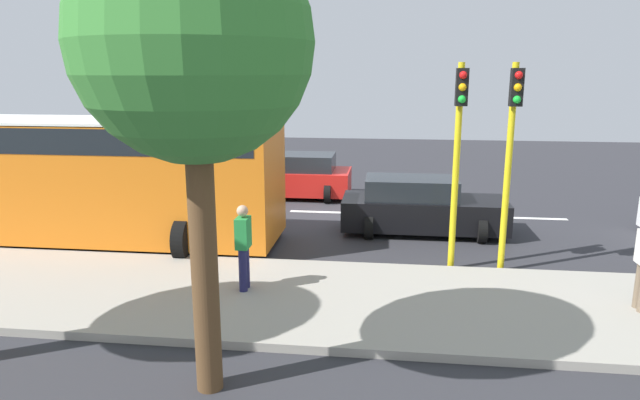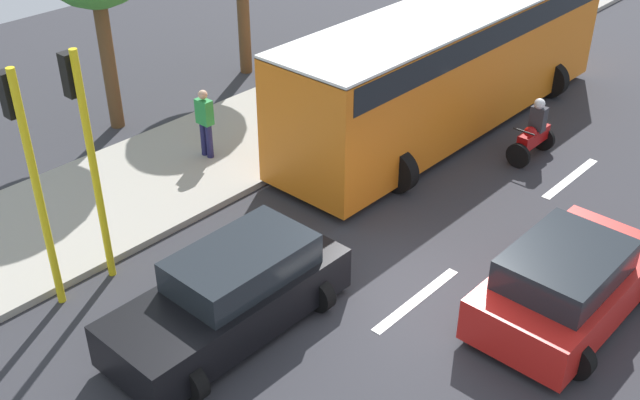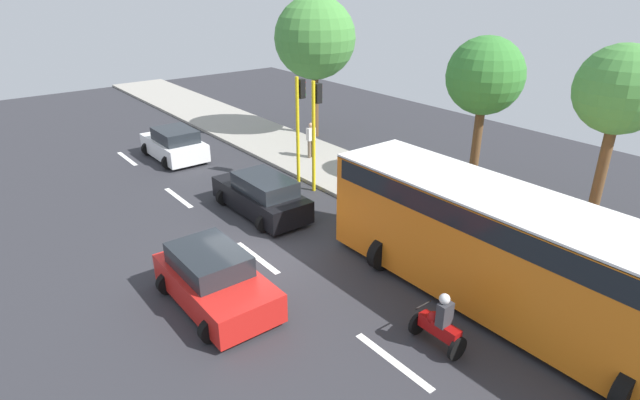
{
  "view_description": "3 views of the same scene",
  "coord_description": "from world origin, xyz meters",
  "px_view_note": "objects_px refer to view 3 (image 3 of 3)",
  "views": [
    {
      "loc": [
        16.82,
        1.81,
        4.3
      ],
      "look_at": [
        2.19,
        0.02,
        0.9
      ],
      "focal_mm": 31.23,
      "sensor_mm": 36.0,
      "label": 1
    },
    {
      "loc": [
        -6.05,
        9.24,
        8.84
      ],
      "look_at": [
        2.13,
        0.28,
        1.39
      ],
      "focal_mm": 42.96,
      "sensor_mm": 36.0,
      "label": 2
    },
    {
      "loc": [
        -7.1,
        -12.37,
        8.24
      ],
      "look_at": [
        2.82,
        0.39,
        1.1
      ],
      "focal_mm": 28.88,
      "sensor_mm": 36.0,
      "label": 3
    }
  ],
  "objects_px": {
    "street_tree_north": "(620,91)",
    "pedestrian_by_tree": "(311,139)",
    "traffic_light_corner": "(315,121)",
    "street_tree_center": "(315,38)",
    "car_white": "(174,145)",
    "car_black": "(261,195)",
    "traffic_light_midblock": "(299,115)",
    "pedestrian_near_signal": "(427,185)",
    "street_tree_south": "(485,77)",
    "car_red": "(215,280)",
    "motorcycle": "(439,324)",
    "city_bus": "(513,249)"
  },
  "relations": [
    {
      "from": "pedestrian_near_signal",
      "to": "traffic_light_midblock",
      "type": "relative_size",
      "value": 0.38
    },
    {
      "from": "pedestrian_near_signal",
      "to": "car_white",
      "type": "bearing_deg",
      "value": 113.37
    },
    {
      "from": "car_red",
      "to": "traffic_light_midblock",
      "type": "distance_m",
      "value": 9.31
    },
    {
      "from": "motorcycle",
      "to": "street_tree_center",
      "type": "height_order",
      "value": "street_tree_center"
    },
    {
      "from": "pedestrian_by_tree",
      "to": "traffic_light_midblock",
      "type": "height_order",
      "value": "traffic_light_midblock"
    },
    {
      "from": "street_tree_north",
      "to": "city_bus",
      "type": "bearing_deg",
      "value": -171.47
    },
    {
      "from": "city_bus",
      "to": "pedestrian_by_tree",
      "type": "distance_m",
      "value": 13.15
    },
    {
      "from": "traffic_light_midblock",
      "to": "street_tree_south",
      "type": "bearing_deg",
      "value": -43.31
    },
    {
      "from": "motorcycle",
      "to": "street_tree_north",
      "type": "xyz_separation_m",
      "value": [
        9.12,
        0.88,
        4.18
      ]
    },
    {
      "from": "traffic_light_corner",
      "to": "traffic_light_midblock",
      "type": "bearing_deg",
      "value": 90.0
    },
    {
      "from": "car_white",
      "to": "traffic_light_midblock",
      "type": "bearing_deg",
      "value": -64.5
    },
    {
      "from": "traffic_light_corner",
      "to": "street_tree_center",
      "type": "height_order",
      "value": "street_tree_center"
    },
    {
      "from": "car_white",
      "to": "traffic_light_midblock",
      "type": "distance_m",
      "value": 7.22
    },
    {
      "from": "pedestrian_by_tree",
      "to": "traffic_light_corner",
      "type": "height_order",
      "value": "traffic_light_corner"
    },
    {
      "from": "car_red",
      "to": "traffic_light_corner",
      "type": "distance_m",
      "value": 8.68
    },
    {
      "from": "car_red",
      "to": "traffic_light_corner",
      "type": "bearing_deg",
      "value": 33.74
    },
    {
      "from": "car_white",
      "to": "pedestrian_by_tree",
      "type": "distance_m",
      "value": 6.57
    },
    {
      "from": "pedestrian_near_signal",
      "to": "street_tree_south",
      "type": "relative_size",
      "value": 0.28
    },
    {
      "from": "pedestrian_by_tree",
      "to": "traffic_light_midblock",
      "type": "distance_m",
      "value": 3.44
    },
    {
      "from": "street_tree_south",
      "to": "street_tree_north",
      "type": "height_order",
      "value": "street_tree_north"
    },
    {
      "from": "traffic_light_midblock",
      "to": "street_tree_south",
      "type": "relative_size",
      "value": 0.73
    },
    {
      "from": "car_red",
      "to": "street_tree_north",
      "type": "relative_size",
      "value": 0.63
    },
    {
      "from": "car_red",
      "to": "street_tree_center",
      "type": "relative_size",
      "value": 0.54
    },
    {
      "from": "pedestrian_by_tree",
      "to": "street_tree_center",
      "type": "distance_m",
      "value": 5.78
    },
    {
      "from": "car_white",
      "to": "traffic_light_midblock",
      "type": "xyz_separation_m",
      "value": [
        2.96,
        -6.2,
        2.22
      ]
    },
    {
      "from": "city_bus",
      "to": "traffic_light_corner",
      "type": "relative_size",
      "value": 2.44
    },
    {
      "from": "city_bus",
      "to": "pedestrian_by_tree",
      "type": "height_order",
      "value": "city_bus"
    },
    {
      "from": "car_red",
      "to": "pedestrian_near_signal",
      "type": "bearing_deg",
      "value": 3.09
    },
    {
      "from": "car_white",
      "to": "motorcycle",
      "type": "height_order",
      "value": "motorcycle"
    },
    {
      "from": "street_tree_north",
      "to": "traffic_light_midblock",
      "type": "bearing_deg",
      "value": 119.35
    },
    {
      "from": "car_white",
      "to": "motorcycle",
      "type": "relative_size",
      "value": 2.49
    },
    {
      "from": "traffic_light_corner",
      "to": "traffic_light_midblock",
      "type": "height_order",
      "value": "same"
    },
    {
      "from": "traffic_light_corner",
      "to": "street_tree_north",
      "type": "relative_size",
      "value": 0.71
    },
    {
      "from": "motorcycle",
      "to": "pedestrian_near_signal",
      "type": "xyz_separation_m",
      "value": [
        5.63,
        5.38,
        0.42
      ]
    },
    {
      "from": "motorcycle",
      "to": "traffic_light_corner",
      "type": "height_order",
      "value": "traffic_light_corner"
    },
    {
      "from": "street_tree_north",
      "to": "pedestrian_by_tree",
      "type": "bearing_deg",
      "value": 106.16
    },
    {
      "from": "traffic_light_corner",
      "to": "street_tree_center",
      "type": "xyz_separation_m",
      "value": [
        4.69,
        6.17,
        2.25
      ]
    },
    {
      "from": "pedestrian_near_signal",
      "to": "pedestrian_by_tree",
      "type": "bearing_deg",
      "value": 89.34
    },
    {
      "from": "pedestrian_by_tree",
      "to": "street_tree_north",
      "type": "height_order",
      "value": "street_tree_north"
    },
    {
      "from": "car_black",
      "to": "pedestrian_near_signal",
      "type": "distance_m",
      "value": 6.14
    },
    {
      "from": "car_white",
      "to": "pedestrian_near_signal",
      "type": "bearing_deg",
      "value": -66.63
    },
    {
      "from": "traffic_light_corner",
      "to": "street_tree_north",
      "type": "height_order",
      "value": "street_tree_north"
    },
    {
      "from": "pedestrian_by_tree",
      "to": "traffic_light_corner",
      "type": "distance_m",
      "value": 4.16
    },
    {
      "from": "car_white",
      "to": "car_black",
      "type": "relative_size",
      "value": 0.87
    },
    {
      "from": "car_red",
      "to": "street_tree_south",
      "type": "relative_size",
      "value": 0.65
    },
    {
      "from": "city_bus",
      "to": "pedestrian_by_tree",
      "type": "bearing_deg",
      "value": 76.06
    },
    {
      "from": "street_tree_center",
      "to": "city_bus",
      "type": "bearing_deg",
      "value": -110.05
    },
    {
      "from": "city_bus",
      "to": "street_tree_center",
      "type": "xyz_separation_m",
      "value": [
        5.77,
        15.82,
        3.34
      ]
    },
    {
      "from": "car_red",
      "to": "street_tree_north",
      "type": "height_order",
      "value": "street_tree_north"
    },
    {
      "from": "traffic_light_corner",
      "to": "street_tree_south",
      "type": "height_order",
      "value": "street_tree_south"
    }
  ]
}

